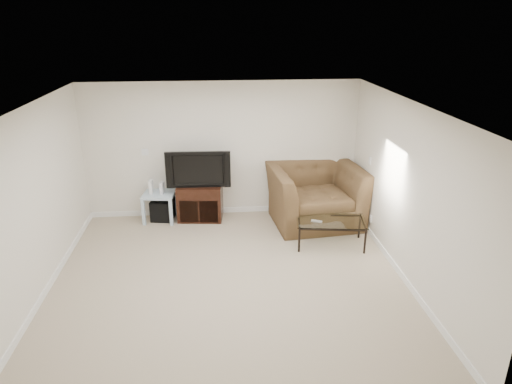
{
  "coord_description": "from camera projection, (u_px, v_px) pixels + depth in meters",
  "views": [
    {
      "loc": [
        -0.13,
        -5.62,
        3.53
      ],
      "look_at": [
        0.5,
        1.2,
        0.9
      ],
      "focal_mm": 32.0,
      "sensor_mm": 36.0,
      "label": 1
    }
  ],
  "objects": [
    {
      "name": "dvd_player",
      "position": [
        200.0,
        191.0,
        8.34
      ],
      "size": [
        0.48,
        0.36,
        0.06
      ],
      "primitive_type": "cube",
      "rotation": [
        0.0,
        0.0,
        -0.1
      ],
      "color": "black",
      "rests_on": "tv_stand"
    },
    {
      "name": "wall_left",
      "position": [
        32.0,
        208.0,
        5.84
      ],
      "size": [
        0.02,
        5.0,
        2.5
      ],
      "primitive_type": "cube",
      "color": "silver",
      "rests_on": "ground"
    },
    {
      "name": "subwoofer",
      "position": [
        163.0,
        210.0,
        8.47
      ],
      "size": [
        0.44,
        0.44,
        0.38
      ],
      "primitive_type": "cube",
      "rotation": [
        0.0,
        0.0,
        -0.17
      ],
      "color": "black",
      "rests_on": "floor"
    },
    {
      "name": "game_console",
      "position": [
        151.0,
        187.0,
        8.27
      ],
      "size": [
        0.06,
        0.18,
        0.24
      ],
      "primitive_type": "cube",
      "rotation": [
        0.0,
        0.0,
        -0.05
      ],
      "color": "white",
      "rests_on": "side_table"
    },
    {
      "name": "remote",
      "position": [
        317.0,
        221.0,
        7.37
      ],
      "size": [
        0.18,
        0.12,
        0.02
      ],
      "primitive_type": "cube",
      "rotation": [
        0.0,
        0.0,
        -0.46
      ],
      "color": "#B2B2B7",
      "rests_on": "coffee_table"
    },
    {
      "name": "wall_back",
      "position": [
        222.0,
        150.0,
        8.38
      ],
      "size": [
        5.0,
        0.02,
        2.5
      ],
      "primitive_type": "cube",
      "color": "silver",
      "rests_on": "ground"
    },
    {
      "name": "game_case",
      "position": [
        162.0,
        188.0,
        8.27
      ],
      "size": [
        0.08,
        0.16,
        0.21
      ],
      "primitive_type": "cube",
      "rotation": [
        0.0,
        0.0,
        -0.17
      ],
      "color": "silver",
      "rests_on": "side_table"
    },
    {
      "name": "side_table",
      "position": [
        160.0,
        206.0,
        8.42
      ],
      "size": [
        0.62,
        0.62,
        0.53
      ],
      "primitive_type": null,
      "rotation": [
        0.0,
        0.0,
        -0.13
      ],
      "color": "silver",
      "rests_on": "floor"
    },
    {
      "name": "recliner",
      "position": [
        316.0,
        185.0,
        8.2
      ],
      "size": [
        1.7,
        1.2,
        1.4
      ],
      "primitive_type": "imported",
      "rotation": [
        0.0,
        0.0,
        0.11
      ],
      "color": "#4F3622",
      "rests_on": "floor"
    },
    {
      "name": "plate_right_switch",
      "position": [
        370.0,
        161.0,
        7.75
      ],
      "size": [
        0.02,
        0.09,
        0.13
      ],
      "primitive_type": "cube",
      "color": "white",
      "rests_on": "wall_right"
    },
    {
      "name": "plate_right_outlet",
      "position": [
        371.0,
        219.0,
        7.82
      ],
      "size": [
        0.02,
        0.08,
        0.12
      ],
      "primitive_type": "cube",
      "color": "white",
      "rests_on": "wall_right"
    },
    {
      "name": "floor",
      "position": [
        229.0,
        282.0,
        6.5
      ],
      "size": [
        5.0,
        5.0,
        0.0
      ],
      "primitive_type": "plane",
      "color": "tan",
      "rests_on": "ground"
    },
    {
      "name": "coffee_table",
      "position": [
        330.0,
        232.0,
        7.5
      ],
      "size": [
        1.2,
        0.79,
        0.44
      ],
      "primitive_type": null,
      "rotation": [
        0.0,
        0.0,
        -0.14
      ],
      "color": "black",
      "rests_on": "floor"
    },
    {
      "name": "wall_right",
      "position": [
        409.0,
        195.0,
        6.27
      ],
      "size": [
        0.02,
        5.0,
        2.5
      ],
      "primitive_type": "cube",
      "color": "silver",
      "rests_on": "ground"
    },
    {
      "name": "television",
      "position": [
        199.0,
        168.0,
        8.19
      ],
      "size": [
        1.08,
        0.25,
        0.66
      ],
      "primitive_type": "imported",
      "rotation": [
        0.0,
        0.0,
        -0.04
      ],
      "color": "black",
      "rests_on": "tv_stand"
    },
    {
      "name": "plate_back",
      "position": [
        145.0,
        152.0,
        8.24
      ],
      "size": [
        0.12,
        0.02,
        0.12
      ],
      "primitive_type": "cube",
      "color": "white",
      "rests_on": "wall_back"
    },
    {
      "name": "ceiling",
      "position": [
        225.0,
        107.0,
        5.6
      ],
      "size": [
        5.0,
        5.0,
        0.0
      ],
      "primitive_type": "plane",
      "color": "white",
      "rests_on": "ground"
    },
    {
      "name": "tv_stand",
      "position": [
        200.0,
        201.0,
        8.46
      ],
      "size": [
        0.86,
        0.64,
        0.67
      ],
      "primitive_type": null,
      "rotation": [
        0.0,
        0.0,
        -0.1
      ],
      "color": "black",
      "rests_on": "floor"
    }
  ]
}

